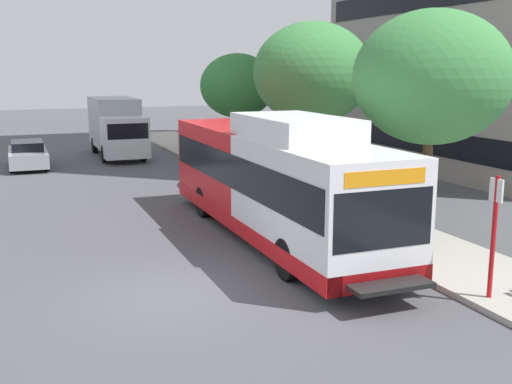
{
  "coord_description": "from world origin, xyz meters",
  "views": [
    {
      "loc": [
        -3.09,
        -12.53,
        4.86
      ],
      "look_at": [
        2.91,
        2.62,
        1.6
      ],
      "focal_mm": 43.21,
      "sensor_mm": 36.0,
      "label": 1
    }
  ],
  "objects_px": {
    "street_tree_near_stop": "(432,78)",
    "parked_car_far_lane": "(28,155)",
    "transit_bus": "(273,180)",
    "street_tree_far_block": "(238,86)",
    "box_truck_background": "(116,126)",
    "street_tree_mid_block": "(312,73)",
    "bus_stop_sign_pole": "(494,228)"
  },
  "relations": [
    {
      "from": "street_tree_near_stop",
      "to": "parked_car_far_lane",
      "type": "xyz_separation_m",
      "value": [
        -10.17,
        18.44,
        -3.96
      ]
    },
    {
      "from": "transit_bus",
      "to": "parked_car_far_lane",
      "type": "relative_size",
      "value": 2.72
    },
    {
      "from": "street_tree_near_stop",
      "to": "parked_car_far_lane",
      "type": "distance_m",
      "value": 21.43
    },
    {
      "from": "street_tree_far_block",
      "to": "box_truck_background",
      "type": "bearing_deg",
      "value": 140.9
    },
    {
      "from": "street_tree_near_stop",
      "to": "box_truck_background",
      "type": "xyz_separation_m",
      "value": [
        -5.33,
        20.96,
        -2.88
      ]
    },
    {
      "from": "street_tree_mid_block",
      "to": "box_truck_background",
      "type": "relative_size",
      "value": 0.94
    },
    {
      "from": "street_tree_far_block",
      "to": "street_tree_mid_block",
      "type": "bearing_deg",
      "value": -89.08
    },
    {
      "from": "street_tree_mid_block",
      "to": "bus_stop_sign_pole",
      "type": "bearing_deg",
      "value": -99.48
    },
    {
      "from": "parked_car_far_lane",
      "to": "box_truck_background",
      "type": "xyz_separation_m",
      "value": [
        4.83,
        2.52,
        1.08
      ]
    },
    {
      "from": "transit_bus",
      "to": "street_tree_near_stop",
      "type": "height_order",
      "value": "street_tree_near_stop"
    },
    {
      "from": "street_tree_mid_block",
      "to": "street_tree_far_block",
      "type": "relative_size",
      "value": 1.19
    },
    {
      "from": "transit_bus",
      "to": "bus_stop_sign_pole",
      "type": "relative_size",
      "value": 4.71
    },
    {
      "from": "street_tree_mid_block",
      "to": "box_truck_background",
      "type": "distance_m",
      "value": 14.41
    },
    {
      "from": "street_tree_far_block",
      "to": "bus_stop_sign_pole",
      "type": "bearing_deg",
      "value": -95.38
    },
    {
      "from": "parked_car_far_lane",
      "to": "street_tree_near_stop",
      "type": "bearing_deg",
      "value": -61.13
    },
    {
      "from": "transit_bus",
      "to": "box_truck_background",
      "type": "height_order",
      "value": "transit_bus"
    },
    {
      "from": "street_tree_mid_block",
      "to": "street_tree_far_block",
      "type": "xyz_separation_m",
      "value": [
        -0.13,
        8.32,
        -0.7
      ]
    },
    {
      "from": "transit_bus",
      "to": "bus_stop_sign_pole",
      "type": "xyz_separation_m",
      "value": [
        2.18,
        -6.45,
        -0.05
      ]
    },
    {
      "from": "bus_stop_sign_pole",
      "to": "parked_car_far_lane",
      "type": "height_order",
      "value": "bus_stop_sign_pole"
    },
    {
      "from": "bus_stop_sign_pole",
      "to": "box_truck_background",
      "type": "height_order",
      "value": "box_truck_background"
    },
    {
      "from": "street_tree_far_block",
      "to": "parked_car_far_lane",
      "type": "height_order",
      "value": "street_tree_far_block"
    },
    {
      "from": "bus_stop_sign_pole",
      "to": "transit_bus",
      "type": "bearing_deg",
      "value": 108.7
    },
    {
      "from": "transit_bus",
      "to": "street_tree_far_block",
      "type": "xyz_separation_m",
      "value": [
        4.16,
        14.48,
        2.29
      ]
    },
    {
      "from": "transit_bus",
      "to": "street_tree_mid_block",
      "type": "relative_size",
      "value": 1.87
    },
    {
      "from": "parked_car_far_lane",
      "to": "box_truck_background",
      "type": "height_order",
      "value": "box_truck_background"
    },
    {
      "from": "parked_car_far_lane",
      "to": "box_truck_background",
      "type": "bearing_deg",
      "value": 27.51
    },
    {
      "from": "street_tree_far_block",
      "to": "parked_car_far_lane",
      "type": "distance_m",
      "value": 11.16
    },
    {
      "from": "street_tree_near_stop",
      "to": "parked_car_far_lane",
      "type": "bearing_deg",
      "value": 118.87
    },
    {
      "from": "transit_bus",
      "to": "box_truck_background",
      "type": "relative_size",
      "value": 1.75
    },
    {
      "from": "bus_stop_sign_pole",
      "to": "street_tree_near_stop",
      "type": "bearing_deg",
      "value": 69.53
    },
    {
      "from": "box_truck_background",
      "to": "street_tree_near_stop",
      "type": "bearing_deg",
      "value": -75.72
    },
    {
      "from": "street_tree_near_stop",
      "to": "street_tree_mid_block",
      "type": "xyz_separation_m",
      "value": [
        0.41,
        8.08,
        0.08
      ]
    }
  ]
}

